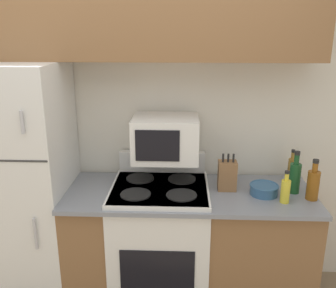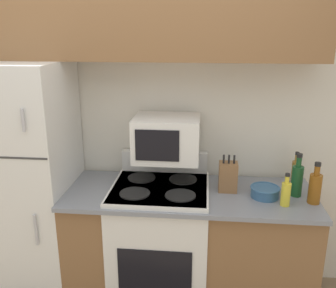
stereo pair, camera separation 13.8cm
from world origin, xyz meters
name	(u,v)px [view 2 (the right image)]	position (x,y,z in m)	size (l,w,h in m)	color
wall_back	(145,123)	(0.00, 0.67, 1.27)	(8.00, 0.05, 2.55)	silver
lower_cabinets	(189,246)	(0.37, 0.31, 0.44)	(1.72, 0.67, 0.88)	brown
refrigerator	(22,184)	(-0.86, 0.32, 0.88)	(0.73, 0.66, 1.76)	white
upper_cabinets	(138,17)	(0.00, 0.48, 2.04)	(2.46, 0.34, 0.56)	brown
stove	(160,241)	(0.16, 0.30, 0.47)	(0.68, 0.65, 1.07)	white
microwave	(167,138)	(0.19, 0.43, 1.23)	(0.46, 0.37, 0.31)	white
knife_block	(228,177)	(0.63, 0.35, 0.99)	(0.13, 0.10, 0.27)	brown
bowl	(265,192)	(0.88, 0.27, 0.92)	(0.20, 0.20, 0.07)	#335B84
bottle_vinegar	(295,171)	(1.13, 0.53, 0.98)	(0.06, 0.06, 0.24)	olive
bottle_wine_green	(297,179)	(1.09, 0.31, 1.00)	(0.08, 0.08, 0.30)	#194C23
bottle_whiskey	(315,187)	(1.18, 0.21, 0.99)	(0.08, 0.08, 0.28)	brown
bottle_cooking_spray	(286,193)	(0.99, 0.15, 0.97)	(0.06, 0.06, 0.22)	gold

